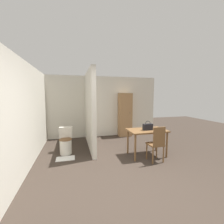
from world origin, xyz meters
The scene contains 10 objects.
ground_plane centered at (0.00, 0.00, 0.00)m, with size 16.00×16.00×0.00m, color #382D26.
wall_back centered at (0.00, 3.86, 1.25)m, with size 5.07×0.12×2.50m.
wall_left centered at (-2.09, 1.90, 1.25)m, with size 0.12×4.80×2.50m.
partition_wall centered at (-0.50, 2.66, 1.25)m, with size 0.12×2.28×2.50m.
dining_table centered at (0.99, 1.45, 0.66)m, with size 1.06×0.67×0.75m.
wooden_chair centered at (1.03, 0.99, 0.51)m, with size 0.38×0.38×0.94m.
toilet centered at (-1.27, 2.21, 0.34)m, with size 0.38×0.51×0.76m.
handbag centered at (0.99, 1.41, 0.85)m, with size 0.28×0.11×0.26m.
wooden_cabinet centered at (1.09, 3.60, 0.91)m, with size 0.54×0.39×1.82m.
bath_mat centered at (-1.27, 1.78, 0.01)m, with size 0.49×0.32×0.01m.
Camera 1 is at (-1.02, -2.33, 1.72)m, focal length 24.00 mm.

